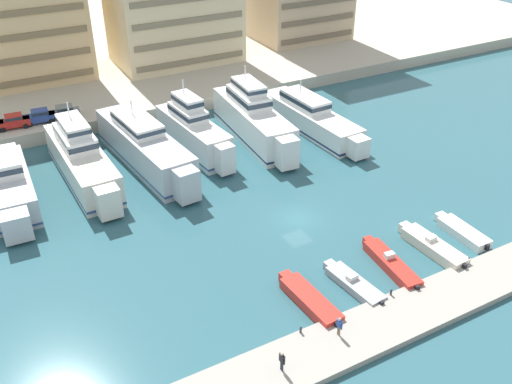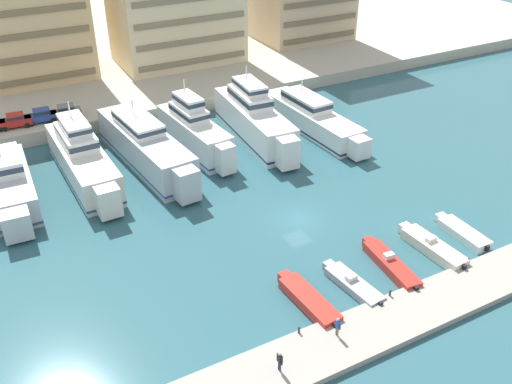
# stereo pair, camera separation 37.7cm
# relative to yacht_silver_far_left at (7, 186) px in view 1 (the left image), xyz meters

# --- Properties ---
(ground_plane) EXTENTS (400.00, 400.00, 0.00)m
(ground_plane) POSITION_rel_yacht_silver_far_left_xyz_m (25.60, -17.80, -2.02)
(ground_plane) COLOR #2D5B66
(quay_promenade) EXTENTS (180.00, 70.00, 1.85)m
(quay_promenade) POSITION_rel_yacht_silver_far_left_xyz_m (25.60, 47.67, -1.09)
(quay_promenade) COLOR #BCB29E
(quay_promenade) RESTS_ON ground
(pier_dock) EXTENTS (120.00, 4.92, 0.57)m
(pier_dock) POSITION_rel_yacht_silver_far_left_xyz_m (25.60, -34.22, -1.73)
(pier_dock) COLOR #9E998E
(pier_dock) RESTS_ON ground
(yacht_silver_far_left) EXTENTS (5.51, 17.05, 6.81)m
(yacht_silver_far_left) POSITION_rel_yacht_silver_far_left_xyz_m (0.00, 0.00, 0.00)
(yacht_silver_far_left) COLOR silver
(yacht_silver_far_left) RESTS_ON ground
(yacht_ivory_left) EXTENTS (4.72, 20.25, 8.62)m
(yacht_ivory_left) POSITION_rel_yacht_silver_far_left_xyz_m (8.39, 1.31, 0.51)
(yacht_ivory_left) COLOR silver
(yacht_ivory_left) RESTS_ON ground
(yacht_silver_mid_left) EXTENTS (6.27, 22.30, 7.37)m
(yacht_silver_mid_left) POSITION_rel_yacht_silver_far_left_xyz_m (15.88, 0.99, 0.36)
(yacht_silver_mid_left) COLOR silver
(yacht_silver_mid_left) RESTS_ON ground
(yacht_white_center_left) EXTENTS (4.79, 16.53, 8.80)m
(yacht_white_center_left) POSITION_rel_yacht_silver_far_left_xyz_m (22.46, 1.75, 0.60)
(yacht_white_center_left) COLOR white
(yacht_white_center_left) RESTS_ON ground
(yacht_white_center) EXTENTS (5.50, 20.20, 9.17)m
(yacht_white_center) POSITION_rel_yacht_silver_far_left_xyz_m (30.70, 1.22, 0.77)
(yacht_white_center) COLOR white
(yacht_white_center) RESTS_ON ground
(yacht_white_center_right) EXTENTS (5.05, 20.97, 6.31)m
(yacht_white_center_right) POSITION_rel_yacht_silver_far_left_xyz_m (38.76, -0.17, -0.20)
(yacht_white_center_right) COLOR white
(yacht_white_center_right) RESTS_ON ground
(motorboat_red_far_left) EXTENTS (2.25, 7.74, 0.98)m
(motorboat_red_far_left) POSITION_rel_yacht_silver_far_left_xyz_m (19.50, -29.14, -1.53)
(motorboat_red_far_left) COLOR red
(motorboat_red_far_left) RESTS_ON ground
(motorboat_grey_left) EXTENTS (2.39, 7.10, 1.18)m
(motorboat_grey_left) POSITION_rel_yacht_silver_far_left_xyz_m (24.10, -29.18, -1.62)
(motorboat_grey_left) COLOR #9EA3A8
(motorboat_grey_left) RESTS_ON ground
(motorboat_red_mid_left) EXTENTS (2.38, 8.17, 1.43)m
(motorboat_red_mid_left) POSITION_rel_yacht_silver_far_left_xyz_m (28.71, -28.65, -1.53)
(motorboat_red_mid_left) COLOR red
(motorboat_red_mid_left) RESTS_ON ground
(motorboat_cream_center_left) EXTENTS (2.27, 8.07, 1.52)m
(motorboat_cream_center_left) POSITION_rel_yacht_silver_far_left_xyz_m (33.84, -28.59, -1.46)
(motorboat_cream_center_left) COLOR beige
(motorboat_cream_center_left) RESTS_ON ground
(motorboat_white_center) EXTENTS (1.99, 6.68, 0.89)m
(motorboat_white_center) POSITION_rel_yacht_silver_far_left_xyz_m (38.28, -28.11, -1.57)
(motorboat_white_center) COLOR white
(motorboat_white_center) RESTS_ON ground
(car_red_left) EXTENTS (4.21, 2.15, 1.80)m
(car_red_left) POSITION_rel_yacht_silver_far_left_xyz_m (3.24, 15.56, 0.81)
(car_red_left) COLOR red
(car_red_left) RESTS_ON quay_promenade
(car_blue_mid_left) EXTENTS (4.22, 2.18, 1.80)m
(car_blue_mid_left) POSITION_rel_yacht_silver_far_left_xyz_m (6.51, 15.59, 0.81)
(car_blue_mid_left) COLOR #28428E
(car_blue_mid_left) RESTS_ON quay_promenade
(car_grey_center_left) EXTENTS (4.23, 2.20, 1.80)m
(car_grey_center_left) POSITION_rel_yacht_silver_far_left_xyz_m (9.65, 15.42, 0.81)
(car_grey_center_left) COLOR slate
(car_grey_center_left) RESTS_ON quay_promenade
(apartment_block_far_left) EXTENTS (19.27, 15.53, 25.34)m
(apartment_block_far_left) POSITION_rel_yacht_silver_far_left_xyz_m (8.35, 35.35, 11.55)
(apartment_block_far_left) COLOR #E0BC84
(apartment_block_far_left) RESTS_ON quay_promenade
(apartment_block_left) EXTENTS (20.43, 13.00, 18.59)m
(apartment_block_left) POSITION_rel_yacht_silver_far_left_xyz_m (32.13, 30.98, 8.18)
(apartment_block_left) COLOR beige
(apartment_block_left) RESTS_ON quay_promenade
(pedestrian_near_edge) EXTENTS (0.27, 0.68, 1.75)m
(pedestrian_near_edge) POSITION_rel_yacht_silver_far_left_xyz_m (13.55, -34.49, -0.41)
(pedestrian_near_edge) COLOR #282D3D
(pedestrian_near_edge) RESTS_ON pier_dock
(pedestrian_mid_deck) EXTENTS (0.26, 0.67, 1.74)m
(pedestrian_mid_deck) POSITION_rel_yacht_silver_far_left_xyz_m (19.23, -33.64, -0.41)
(pedestrian_mid_deck) COLOR #7A6B56
(pedestrian_mid_deck) RESTS_ON pier_dock
(bollard_west) EXTENTS (0.20, 0.20, 0.61)m
(bollard_west) POSITION_rel_yacht_silver_far_left_xyz_m (16.77, -32.02, -1.12)
(bollard_west) COLOR #2D2D33
(bollard_west) RESTS_ON pier_dock
(bollard_west_mid) EXTENTS (0.20, 0.20, 0.61)m
(bollard_west_mid) POSITION_rel_yacht_silver_far_left_xyz_m (25.83, -32.02, -1.12)
(bollard_west_mid) COLOR #2D2D33
(bollard_west_mid) RESTS_ON pier_dock
(bollard_east_mid) EXTENTS (0.20, 0.20, 0.61)m
(bollard_east_mid) POSITION_rel_yacht_silver_far_left_xyz_m (34.90, -32.02, -1.12)
(bollard_east_mid) COLOR #2D2D33
(bollard_east_mid) RESTS_ON pier_dock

